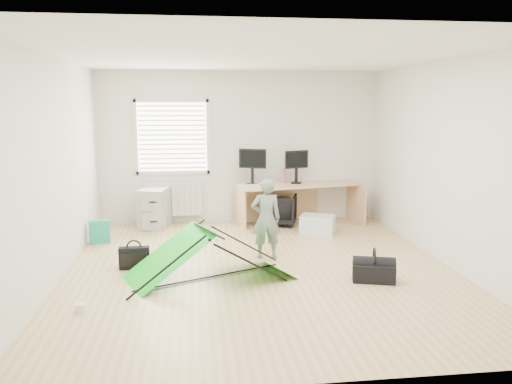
{
  "coord_description": "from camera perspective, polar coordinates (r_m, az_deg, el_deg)",
  "views": [
    {
      "loc": [
        -0.81,
        -6.2,
        2.14
      ],
      "look_at": [
        0.0,
        0.4,
        0.95
      ],
      "focal_mm": 35.0,
      "sensor_mm": 36.0,
      "label": 1
    }
  ],
  "objects": [
    {
      "name": "white_box",
      "position": [
        5.6,
        -19.47,
        -12.38
      ],
      "size": [
        0.1,
        0.1,
        0.1
      ],
      "primitive_type": "cube",
      "rotation": [
        0.0,
        0.0,
        -0.03
      ],
      "color": "silver",
      "rests_on": "ground"
    },
    {
      "name": "filing_cabinet",
      "position": [
        8.81,
        -11.5,
        -1.81
      ],
      "size": [
        0.58,
        0.69,
        0.69
      ],
      "primitive_type": "cube",
      "rotation": [
        0.0,
        0.0,
        -0.25
      ],
      "color": "#A5A7AB",
      "rests_on": "ground"
    },
    {
      "name": "monitor_right",
      "position": [
        8.87,
        4.62,
        2.37
      ],
      "size": [
        0.46,
        0.24,
        0.43
      ],
      "primitive_type": "cube",
      "rotation": [
        0.0,
        0.0,
        0.33
      ],
      "color": "black",
      "rests_on": "desk"
    },
    {
      "name": "back_wall",
      "position": [
        9.02,
        -1.83,
        5.11
      ],
      "size": [
        5.0,
        0.02,
        2.7
      ],
      "primitive_type": "cube",
      "color": "silver",
      "rests_on": "ground"
    },
    {
      "name": "laptop_bag",
      "position": [
        6.75,
        -13.73,
        -7.33
      ],
      "size": [
        0.39,
        0.12,
        0.29
      ],
      "primitive_type": "cube",
      "rotation": [
        0.0,
        0.0,
        0.01
      ],
      "color": "black",
      "rests_on": "ground"
    },
    {
      "name": "radiator",
      "position": [
        9.03,
        -9.35,
        -0.78
      ],
      "size": [
        1.0,
        0.12,
        0.6
      ],
      "primitive_type": "cube",
      "color": "silver",
      "rests_on": "back_wall"
    },
    {
      "name": "monitor_left",
      "position": [
        8.68,
        -0.41,
        2.34
      ],
      "size": [
        0.49,
        0.28,
        0.46
      ],
      "primitive_type": "cube",
      "rotation": [
        0.0,
        0.0,
        -0.39
      ],
      "color": "black",
      "rests_on": "desk"
    },
    {
      "name": "person",
      "position": [
        6.91,
        1.15,
        -3.04
      ],
      "size": [
        0.41,
        0.27,
        1.13
      ],
      "primitive_type": "imported",
      "rotation": [
        0.0,
        0.0,
        3.15
      ],
      "color": "slate",
      "rests_on": "ground"
    },
    {
      "name": "kite",
      "position": [
        6.2,
        -5.39,
        -7.14
      ],
      "size": [
        2.12,
        1.55,
        0.6
      ],
      "primitive_type": null,
      "rotation": [
        0.0,
        0.0,
        0.4
      ],
      "color": "#13D221",
      "rests_on": "ground"
    },
    {
      "name": "ground",
      "position": [
        6.6,
        0.43,
        -8.75
      ],
      "size": [
        5.5,
        5.5,
        0.0
      ],
      "primitive_type": "plane",
      "color": "tan",
      "rests_on": "ground"
    },
    {
      "name": "window",
      "position": [
        8.93,
        -9.55,
        6.22
      ],
      "size": [
        1.2,
        0.06,
        1.2
      ],
      "primitive_type": "cube",
      "color": "silver",
      "rests_on": "back_wall"
    },
    {
      "name": "tote_bag",
      "position": [
        8.08,
        -17.45,
        -4.37
      ],
      "size": [
        0.33,
        0.21,
        0.36
      ],
      "primitive_type": "cube",
      "rotation": [
        0.0,
        0.0,
        0.26
      ],
      "color": "#1E936F",
      "rests_on": "ground"
    },
    {
      "name": "keyboard",
      "position": [
        8.58,
        -0.31,
        0.76
      ],
      "size": [
        0.51,
        0.29,
        0.02
      ],
      "primitive_type": "cube",
      "rotation": [
        0.0,
        0.0,
        0.27
      ],
      "color": "beige",
      "rests_on": "desk"
    },
    {
      "name": "storage_crate",
      "position": [
        8.34,
        7.05,
        -3.71
      ],
      "size": [
        0.65,
        0.57,
        0.31
      ],
      "primitive_type": "cube",
      "rotation": [
        0.0,
        0.0,
        -0.41
      ],
      "color": "silver",
      "rests_on": "ground"
    },
    {
      "name": "thermos",
      "position": [
        8.96,
        3.13,
        1.93
      ],
      "size": [
        0.09,
        0.09,
        0.26
      ],
      "primitive_type": "cylinder",
      "rotation": [
        0.0,
        0.0,
        0.26
      ],
      "color": "#C56E8E",
      "rests_on": "desk"
    },
    {
      "name": "desk",
      "position": [
        8.91,
        4.91,
        -1.38
      ],
      "size": [
        2.24,
        1.11,
        0.73
      ],
      "primitive_type": "cube",
      "rotation": [
        0.0,
        0.0,
        0.21
      ],
      "color": "tan",
      "rests_on": "ground"
    },
    {
      "name": "office_chair",
      "position": [
        8.86,
        2.65,
        -2.01
      ],
      "size": [
        0.73,
        0.75,
        0.55
      ],
      "primitive_type": "imported",
      "rotation": [
        0.0,
        0.0,
        2.86
      ],
      "color": "black",
      "rests_on": "ground"
    },
    {
      "name": "duffel_bag",
      "position": [
        6.29,
        13.3,
        -8.96
      ],
      "size": [
        0.55,
        0.38,
        0.22
      ],
      "primitive_type": "cube",
      "rotation": [
        0.0,
        0.0,
        -0.27
      ],
      "color": "black",
      "rests_on": "ground"
    }
  ]
}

